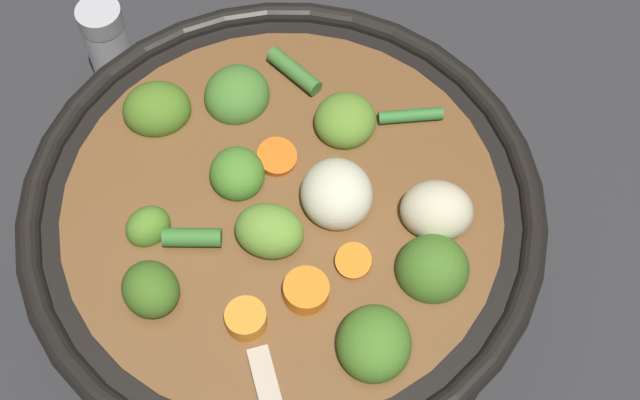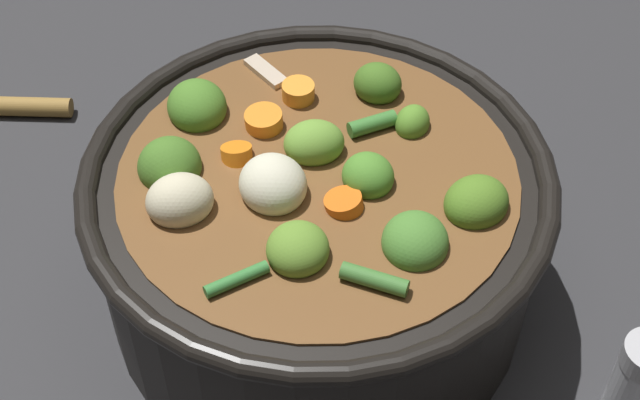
% 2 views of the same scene
% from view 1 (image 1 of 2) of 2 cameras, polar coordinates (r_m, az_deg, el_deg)
% --- Properties ---
extents(ground_plane, '(1.10, 1.10, 0.00)m').
position_cam_1_polar(ground_plane, '(0.65, -1.98, -5.63)').
color(ground_plane, '#2D2D30').
extents(cooking_pot, '(0.31, 0.31, 0.15)m').
position_cam_1_polar(cooking_pot, '(0.59, -2.15, -2.93)').
color(cooking_pot, black).
rests_on(cooking_pot, ground_plane).
extents(salt_shaker, '(0.03, 0.03, 0.09)m').
position_cam_1_polar(salt_shaker, '(0.72, -12.94, 9.13)').
color(salt_shaker, silver).
rests_on(salt_shaker, ground_plane).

